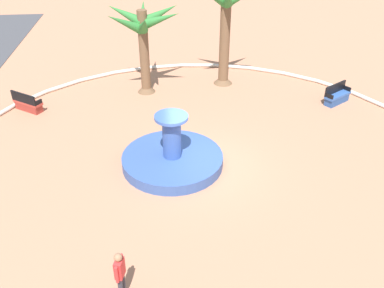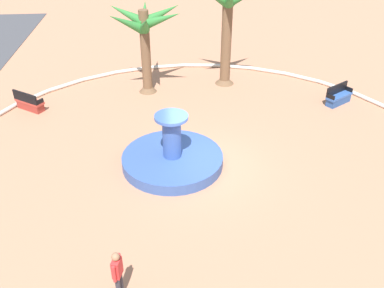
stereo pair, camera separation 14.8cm
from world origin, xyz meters
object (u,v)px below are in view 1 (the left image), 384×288
at_px(bench_east, 337,97).
at_px(palm_tree_near_fountain, 226,14).
at_px(fountain, 172,158).
at_px(palm_tree_by_curb, 144,31).
at_px(bench_west, 28,104).
at_px(person_cyclist_photo, 120,274).

bearing_deg(bench_east, palm_tree_near_fountain, 61.10).
distance_m(fountain, palm_tree_by_curb, 7.77).
height_order(fountain, palm_tree_near_fountain, palm_tree_near_fountain).
bearing_deg(fountain, palm_tree_by_curb, 8.21).
distance_m(bench_east, bench_west, 15.64).
bearing_deg(bench_east, palm_tree_by_curb, 76.84).
relative_size(fountain, bench_east, 2.50).
xyz_separation_m(palm_tree_near_fountain, bench_east, (-3.00, -5.44, -3.53)).
height_order(palm_tree_by_curb, bench_west, palm_tree_by_curb).
height_order(bench_west, person_cyclist_photo, person_cyclist_photo).
bearing_deg(palm_tree_near_fountain, fountain, 157.37).
bearing_deg(bench_east, bench_west, 87.89).
distance_m(bench_west, person_cyclist_photo, 12.77).
relative_size(palm_tree_by_curb, person_cyclist_photo, 2.74).
bearing_deg(fountain, person_cyclist_photo, 164.98).
distance_m(palm_tree_near_fountain, person_cyclist_photo, 15.18).
relative_size(palm_tree_by_curb, bench_west, 2.91).
bearing_deg(person_cyclist_photo, palm_tree_by_curb, -2.78).
relative_size(fountain, bench_west, 2.52).
distance_m(palm_tree_near_fountain, bench_west, 11.05).
xyz_separation_m(bench_west, person_cyclist_photo, (-11.63, -5.25, 0.61)).
distance_m(palm_tree_by_curb, person_cyclist_photo, 13.55).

